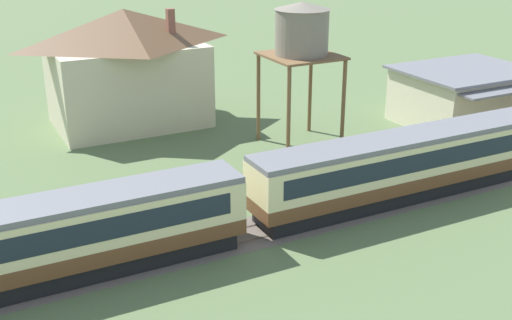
{
  "coord_description": "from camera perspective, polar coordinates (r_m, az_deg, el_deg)",
  "views": [
    {
      "loc": [
        -33.88,
        -25.15,
        15.99
      ],
      "look_at": [
        -17.81,
        6.16,
        2.3
      ],
      "focal_mm": 45.0,
      "sensor_mm": 36.0,
      "label": 1
    }
  ],
  "objects": [
    {
      "name": "passenger_train",
      "position": [
        33.31,
        -0.61,
        -3.22
      ],
      "size": [
        91.36,
        2.93,
        3.94
      ],
      "color": "brown",
      "rests_on": "ground_plane"
    },
    {
      "name": "station_building",
      "position": [
        53.9,
        17.99,
        5.44
      ],
      "size": [
        10.16,
        9.49,
        4.45
      ],
      "color": "beige",
      "rests_on": "ground_plane"
    },
    {
      "name": "water_tower",
      "position": [
        45.25,
        4.09,
        11.21
      ],
      "size": [
        4.94,
        4.94,
        10.25
      ],
      "color": "brown",
      "rests_on": "ground_plane"
    },
    {
      "name": "railway_track",
      "position": [
        33.26,
        -5.0,
        -7.56
      ],
      "size": [
        147.9,
        3.6,
        0.04
      ],
      "color": "#665B51",
      "rests_on": "ground_plane"
    },
    {
      "name": "station_house_brown_roof",
      "position": [
        51.49,
        -11.4,
        8.18
      ],
      "size": [
        12.33,
        8.55,
        9.11
      ],
      "color": "beige",
      "rests_on": "ground_plane"
    }
  ]
}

